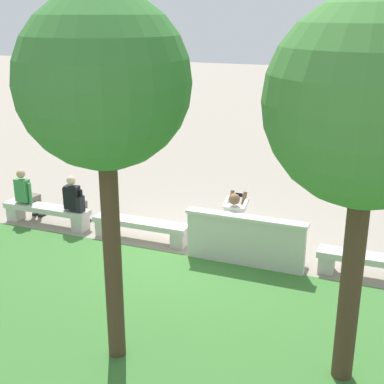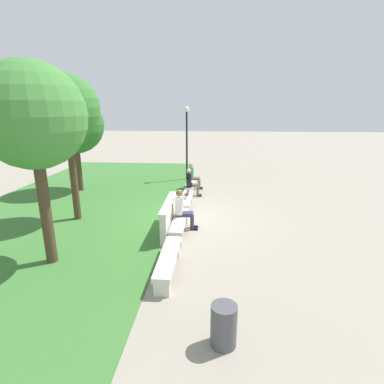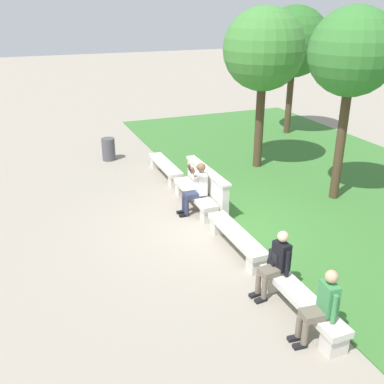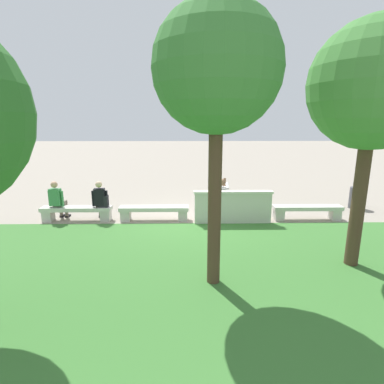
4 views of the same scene
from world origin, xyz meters
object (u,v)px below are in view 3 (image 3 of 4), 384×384
bench_far (301,302)px  tree_left_background (352,54)px  bench_main (165,167)px  backpack (276,260)px  bench_mid (237,238)px  person_photographer (197,186)px  tree_far_back (264,50)px  person_distant (276,262)px  bench_near (195,196)px  tree_right_background (294,42)px  trash_bin (109,149)px  person_companion (322,305)px

bench_far → tree_left_background: 6.44m
bench_main → backpack: backpack is taller
bench_mid → backpack: (1.53, 0.02, 0.32)m
person_photographer → tree_left_background: tree_left_background is taller
backpack → tree_far_back: 7.42m
bench_far → backpack: (-0.85, 0.02, 0.32)m
bench_far → person_distant: (-0.74, -0.07, 0.37)m
bench_near → tree_right_background: (-5.25, 6.18, 3.23)m
backpack → tree_far_back: size_ratio=0.09×
tree_far_back → backpack: bearing=-26.6°
person_photographer → tree_far_back: (-2.47, 3.13, 2.90)m
trash_bin → person_photographer: bearing=13.5°
person_companion → backpack: bearing=176.7°
backpack → tree_far_back: (-6.06, 3.04, 3.01)m
bench_mid → backpack: size_ratio=4.98×
tree_left_background → trash_bin: (-5.48, -5.00, -3.42)m
person_distant → tree_left_background: size_ratio=0.26×
tree_right_background → bench_near: bearing=-49.6°
tree_left_background → person_companion: bearing=-40.3°
bench_near → backpack: (3.92, 0.02, 0.32)m
person_companion → tree_left_background: tree_left_background is taller
backpack → tree_right_background: bearing=146.1°
bench_mid → tree_left_background: size_ratio=0.43×
person_companion → backpack: person_companion is taller
bench_main → person_companion: 7.75m
bench_near → bench_far: same height
person_distant → person_companion: same height
person_companion → trash_bin: size_ratio=1.68×
person_distant → tree_far_back: tree_far_back is taller
bench_main → bench_far: bearing=0.0°
tree_far_back → person_companion: bearing=-22.6°
bench_main → tree_left_background: 6.06m
person_distant → tree_left_background: 5.85m
person_photographer → tree_left_background: size_ratio=0.27×
tree_right_background → tree_far_back: tree_far_back is taller
tree_left_background → tree_far_back: tree_left_background is taller
person_companion → trash_bin: bearing=-173.1°
bench_near → tree_far_back: 5.00m
tree_left_background → person_distant: bearing=-50.2°
bench_mid → person_distant: size_ratio=1.69×
person_photographer → tree_far_back: bearing=128.2°
bench_mid → bench_main: bearing=180.0°
person_distant → backpack: (-0.12, 0.08, -0.05)m
person_distant → person_companion: (1.31, -0.00, 0.00)m
bench_mid → tree_right_background: 10.34m
bench_main → bench_far: 7.16m
trash_bin → backpack: bearing=8.5°
bench_main → person_distant: person_distant is taller
bench_mid → trash_bin: size_ratio=2.84×
bench_mid → bench_far: same height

